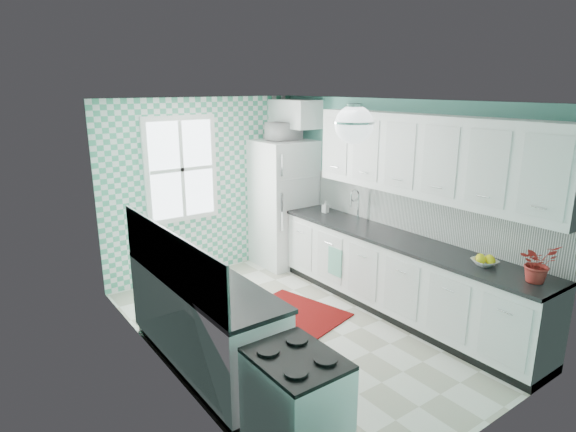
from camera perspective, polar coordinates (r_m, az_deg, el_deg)
floor at (r=5.60m, az=1.13°, el=-13.18°), size 3.00×4.40×0.02m
ceiling at (r=4.92m, az=1.28°, el=13.56°), size 3.00×4.40×0.02m
wall_back at (r=6.96m, az=-9.92°, el=3.37°), size 3.00×0.02×2.50m
wall_front at (r=3.72m, az=22.55°, el=-8.22°), size 3.00×0.02×2.50m
wall_left at (r=4.41m, az=-14.64°, el=-3.84°), size 0.02×4.40×2.50m
wall_right at (r=6.12m, az=12.51°, el=1.63°), size 0.02×4.40×2.50m
accent_wall at (r=6.94m, az=-9.84°, el=3.34°), size 3.00×0.01×2.50m
window at (r=6.71m, az=-12.53°, el=5.42°), size 1.04×0.05×1.44m
backsplash_right at (r=5.87m, az=15.25°, el=0.31°), size 0.02×3.60×0.51m
backsplash_left at (r=4.37m, az=-13.95°, el=-4.74°), size 0.02×2.15×0.51m
upper_cabinets_right at (r=5.50m, az=16.37°, el=6.75°), size 0.33×3.20×0.90m
upper_cabinet_fridge at (r=7.18m, az=0.63°, el=12.02°), size 0.40×0.74×0.40m
ceiling_light at (r=4.33m, az=7.83°, el=10.71°), size 0.34×0.34×0.35m
base_cabinets_right at (r=5.89m, az=12.96°, el=-7.13°), size 0.60×3.60×0.90m
countertop_right at (r=5.72m, az=13.14°, el=-2.81°), size 0.63×3.60×0.04m
base_cabinets_left at (r=4.77m, az=-10.11°, el=-12.52°), size 0.60×2.15×0.90m
countertop_left at (r=4.58m, az=-10.21°, el=-7.27°), size 0.63×2.15×0.04m
fridge at (r=7.24m, az=-0.47°, el=1.55°), size 0.82×0.81×1.88m
stove at (r=3.70m, az=0.98°, el=-21.69°), size 0.55×0.68×0.82m
sink at (r=6.32m, az=7.14°, el=-0.68°), size 0.49×0.41×0.53m
rug at (r=5.91m, az=1.05°, el=-11.37°), size 1.04×1.29×0.02m
dish_towel at (r=6.18m, az=5.58°, el=-5.43°), size 0.05×0.24×0.37m
fruit_bowl at (r=5.14m, az=22.28°, el=-5.10°), size 0.30×0.30×0.06m
potted_plant at (r=4.87m, az=27.48°, el=-4.96°), size 0.38×0.35×0.36m
soap_bottle at (r=6.70m, az=4.45°, el=1.11°), size 0.08×0.09×0.17m
microwave at (r=7.06m, az=-0.49°, el=10.02°), size 0.47×0.32×0.26m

